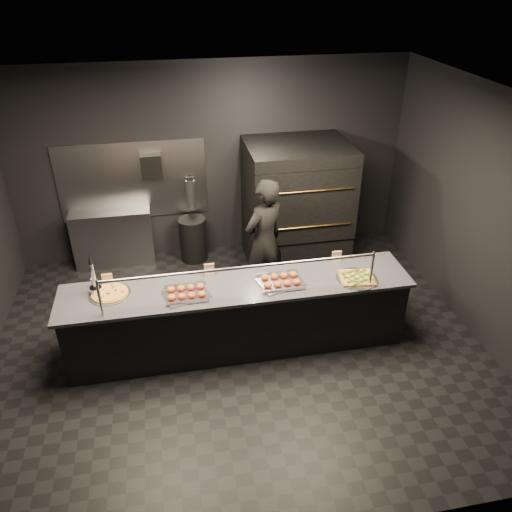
# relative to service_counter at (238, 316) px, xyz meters

# --- Properties ---
(room) EXTENTS (6.04, 6.00, 3.00)m
(room) POSITION_rel_service_counter_xyz_m (-0.02, 0.05, 1.03)
(room) COLOR black
(room) RESTS_ON ground
(service_counter) EXTENTS (4.10, 0.78, 1.37)m
(service_counter) POSITION_rel_service_counter_xyz_m (0.00, 0.00, 0.00)
(service_counter) COLOR black
(service_counter) RESTS_ON ground
(pizza_oven) EXTENTS (1.50, 1.23, 1.91)m
(pizza_oven) POSITION_rel_service_counter_xyz_m (1.20, 1.90, 0.50)
(pizza_oven) COLOR black
(pizza_oven) RESTS_ON ground
(prep_shelf) EXTENTS (1.20, 0.35, 0.90)m
(prep_shelf) POSITION_rel_service_counter_xyz_m (-1.60, 2.32, -0.01)
(prep_shelf) COLOR #99999E
(prep_shelf) RESTS_ON ground
(towel_dispenser) EXTENTS (0.30, 0.20, 0.35)m
(towel_dispenser) POSITION_rel_service_counter_xyz_m (-0.90, 2.39, 1.09)
(towel_dispenser) COLOR black
(towel_dispenser) RESTS_ON room
(fire_extinguisher) EXTENTS (0.14, 0.14, 0.51)m
(fire_extinguisher) POSITION_rel_service_counter_xyz_m (-0.35, 2.40, 0.60)
(fire_extinguisher) COLOR #B2B2B7
(fire_extinguisher) RESTS_ON room
(beer_tap) EXTENTS (0.14, 0.20, 0.53)m
(beer_tap) POSITION_rel_service_counter_xyz_m (-1.60, 0.13, 0.61)
(beer_tap) COLOR silver
(beer_tap) RESTS_ON service_counter
(round_pizza) EXTENTS (0.47, 0.47, 0.03)m
(round_pizza) POSITION_rel_service_counter_xyz_m (-1.45, 0.08, 0.47)
(round_pizza) COLOR silver
(round_pizza) RESTS_ON service_counter
(slider_tray_a) EXTENTS (0.56, 0.48, 0.08)m
(slider_tray_a) POSITION_rel_service_counter_xyz_m (-0.60, -0.09, 0.49)
(slider_tray_a) COLOR silver
(slider_tray_a) RESTS_ON service_counter
(slider_tray_b) EXTENTS (0.58, 0.49, 0.08)m
(slider_tray_b) POSITION_rel_service_counter_xyz_m (0.50, -0.06, 0.49)
(slider_tray_b) COLOR silver
(slider_tray_b) RESTS_ON service_counter
(square_pizza) EXTENTS (0.49, 0.49, 0.05)m
(square_pizza) POSITION_rel_service_counter_xyz_m (1.40, -0.15, 0.47)
(square_pizza) COLOR silver
(square_pizza) RESTS_ON service_counter
(condiment_jar) EXTENTS (0.16, 0.06, 0.11)m
(condiment_jar) POSITION_rel_service_counter_xyz_m (-1.60, 0.28, 0.51)
(condiment_jar) COLOR silver
(condiment_jar) RESTS_ON service_counter
(tent_cards) EXTENTS (2.89, 0.04, 0.15)m
(tent_cards) POSITION_rel_service_counter_xyz_m (-0.16, 0.28, 0.53)
(tent_cards) COLOR white
(tent_cards) RESTS_ON service_counter
(trash_bin) EXTENTS (0.42, 0.42, 0.71)m
(trash_bin) POSITION_rel_service_counter_xyz_m (-0.38, 2.22, -0.11)
(trash_bin) COLOR black
(trash_bin) RESTS_ON ground
(worker) EXTENTS (0.78, 0.70, 1.79)m
(worker) POSITION_rel_service_counter_xyz_m (0.52, 1.00, 0.43)
(worker) COLOR black
(worker) RESTS_ON ground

